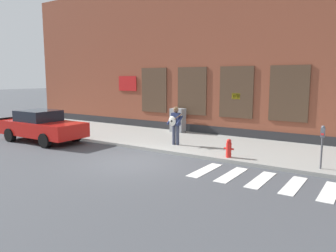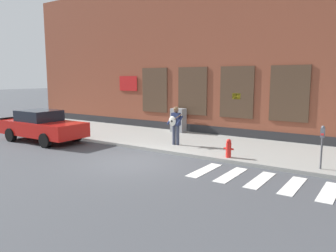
# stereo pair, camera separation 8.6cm
# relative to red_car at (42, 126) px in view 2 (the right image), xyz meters

# --- Properties ---
(ground_plane) EXTENTS (160.00, 160.00, 0.00)m
(ground_plane) POSITION_rel_red_car_xyz_m (6.32, -0.55, -0.77)
(ground_plane) COLOR #424449
(sidewalk) EXTENTS (28.00, 4.76, 0.13)m
(sidewalk) POSITION_rel_red_car_xyz_m (6.32, 3.57, -0.70)
(sidewalk) COLOR gray
(sidewalk) RESTS_ON ground
(building_backdrop) EXTENTS (28.00, 4.06, 8.53)m
(building_backdrop) POSITION_rel_red_car_xyz_m (6.32, 7.94, 3.49)
(building_backdrop) COLOR brown
(building_backdrop) RESTS_ON ground
(crosswalk) EXTENTS (5.20, 1.90, 0.01)m
(crosswalk) POSITION_rel_red_car_xyz_m (11.39, -0.11, -0.76)
(crosswalk) COLOR silver
(crosswalk) RESTS_ON ground
(red_car) EXTENTS (4.63, 2.03, 1.53)m
(red_car) POSITION_rel_red_car_xyz_m (0.00, 0.00, 0.00)
(red_car) COLOR red
(red_car) RESTS_ON ground
(busker) EXTENTS (0.71, 0.53, 1.70)m
(busker) POSITION_rel_red_car_xyz_m (6.21, 2.40, 0.33)
(busker) COLOR #33384C
(busker) RESTS_ON sidewalk
(parking_meter) EXTENTS (0.13, 0.11, 1.44)m
(parking_meter) POSITION_rel_red_car_xyz_m (12.29, 1.76, 0.31)
(parking_meter) COLOR #47474C
(parking_meter) RESTS_ON sidewalk
(utility_box) EXTENTS (0.77, 0.52, 1.30)m
(utility_box) POSITION_rel_red_car_xyz_m (4.41, 5.50, 0.02)
(utility_box) COLOR gray
(utility_box) RESTS_ON sidewalk
(fire_hydrant) EXTENTS (0.38, 0.20, 0.70)m
(fire_hydrant) POSITION_rel_red_car_xyz_m (9.14, 1.54, -0.29)
(fire_hydrant) COLOR red
(fire_hydrant) RESTS_ON sidewalk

